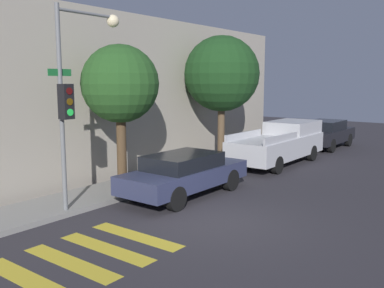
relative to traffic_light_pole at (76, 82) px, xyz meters
The scene contains 10 objects.
ground_plane 5.14m from the traffic_light_pole, 65.21° to the right, with size 60.00×60.00×0.00m, color #2D2B30.
sidewalk 3.90m from the traffic_light_pole, 26.78° to the left, with size 26.00×1.91×0.14m, color gray.
building_row 5.40m from the traffic_light_pole, 73.16° to the left, with size 26.00×6.00×6.03m, color #A89E8E.
crosswalk 4.75m from the traffic_light_pole, 125.43° to the right, with size 3.22×2.60×0.00m.
traffic_light_pole is the anchor object (origin of this frame).
sedan_near_corner 4.32m from the traffic_light_pole, 22.87° to the right, with size 4.57×1.81×1.34m.
pickup_truck 10.17m from the traffic_light_pole, ahead, with size 5.63×1.96×1.77m.
sedan_middle 15.53m from the traffic_light_pole, ahead, with size 4.32×1.81×1.48m.
tree_near_corner 2.31m from the traffic_light_pole, 17.12° to the left, with size 2.47×2.47×4.72m.
tree_midblock 8.04m from the traffic_light_pole, ahead, with size 3.18×3.18×5.46m.
Camera 1 is at (-8.77, -6.01, 3.58)m, focal length 40.00 mm.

